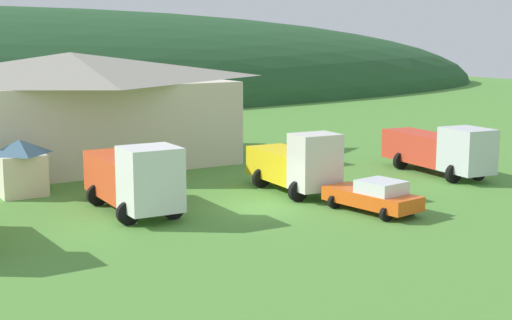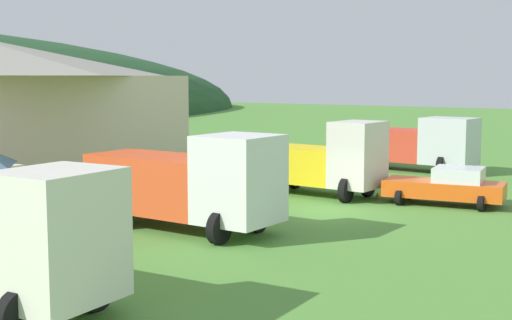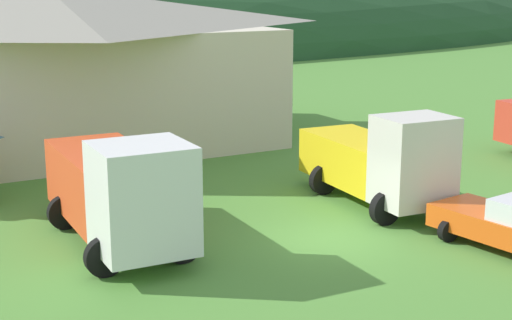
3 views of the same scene
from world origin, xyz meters
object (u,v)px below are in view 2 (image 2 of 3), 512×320
Objects in this scene: heavy_rig_white at (191,181)px; flatbed_truck_yellow at (323,160)px; traffic_cone_near_pickup at (377,198)px; service_pickup_orange at (447,186)px; tow_truck_silver at (411,143)px.

flatbed_truck_yellow is at bearing 89.28° from heavy_rig_white.
traffic_cone_near_pickup is (0.69, -2.46, -1.66)m from flatbed_truck_yellow.
tow_truck_silver is at bearing 110.31° from service_pickup_orange.
heavy_rig_white is at bearing -88.67° from flatbed_truck_yellow.
flatbed_truck_yellow reaches higher than tow_truck_silver.
tow_truck_silver is at bearing 89.74° from heavy_rig_white.
heavy_rig_white is at bearing -86.31° from tow_truck_silver.
tow_truck_silver is (19.99, -0.73, -0.13)m from heavy_rig_white.
tow_truck_silver reaches higher than service_pickup_orange.
flatbed_truck_yellow is 10.64m from tow_truck_silver.
tow_truck_silver is (10.63, -0.31, -0.01)m from flatbed_truck_yellow.
service_pickup_orange is (10.00, -6.10, -0.95)m from heavy_rig_white.
service_pickup_orange is 3.33m from traffic_cone_near_pickup.
flatbed_truck_yellow is 3.04m from traffic_cone_near_pickup.
tow_truck_silver is at bearing 92.19° from flatbed_truck_yellow.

